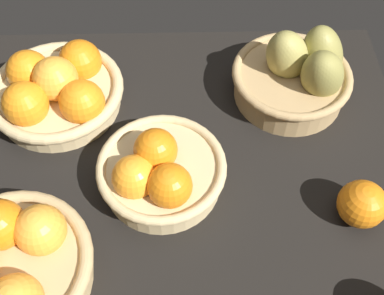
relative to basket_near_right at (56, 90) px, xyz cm
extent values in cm
cube|color=black|center=(-20.89, 16.07, -5.71)|extent=(84.00, 72.00, 3.00)
cylinder|color=tan|center=(0.12, -0.07, -2.17)|extent=(22.62, 22.62, 4.08)
torus|color=tan|center=(0.12, -0.07, -0.12)|extent=(24.73, 24.73, 2.10)
sphere|color=#F49E33|center=(-0.56, 0.03, 2.80)|extent=(8.05, 8.05, 8.05)
sphere|color=orange|center=(5.03, -2.91, 1.71)|extent=(8.05, 8.05, 8.05)
sphere|color=orange|center=(4.15, 4.98, 1.85)|extent=(8.05, 8.05, 8.05)
sphere|color=orange|center=(-5.49, 4.43, 1.44)|extent=(8.05, 8.05, 8.05)
sphere|color=orange|center=(-3.90, -6.04, 1.19)|extent=(8.05, 8.05, 8.05)
cylinder|color=tan|center=(1.31, 34.13, -1.24)|extent=(21.51, 21.51, 5.93)
torus|color=tan|center=(1.31, 34.13, 1.72)|extent=(23.51, 23.51, 2.00)
sphere|color=#F49E33|center=(-2.90, 29.70, 3.40)|extent=(7.34, 7.34, 7.34)
cylinder|color=tan|center=(-43.12, -1.60, -1.41)|extent=(20.49, 20.49, 5.60)
torus|color=tan|center=(-43.12, -1.60, 1.39)|extent=(22.08, 22.08, 1.59)
ellipsoid|color=#9E934C|center=(-42.07, -3.57, 3.89)|extent=(13.63, 13.09, 14.35)
ellipsoid|color=olive|center=(-47.68, 0.97, 3.54)|extent=(13.25, 14.44, 15.24)
ellipsoid|color=olive|center=(-48.95, -4.80, 2.56)|extent=(11.95, 9.28, 14.96)
cylinder|color=tan|center=(-19.47, 17.61, -1.81)|extent=(19.37, 19.37, 4.80)
torus|color=tan|center=(-19.47, 17.61, 0.60)|extent=(21.02, 21.02, 1.65)
sphere|color=orange|center=(-18.66, 15.69, 3.03)|extent=(7.05, 7.05, 7.05)
sphere|color=orange|center=(-15.40, 20.35, 1.94)|extent=(7.05, 7.05, 7.05)
sphere|color=orange|center=(-21.20, 22.31, 2.43)|extent=(7.05, 7.05, 7.05)
sphere|color=orange|center=(-50.42, 24.55, -0.41)|extent=(7.60, 7.60, 7.60)
camera|label=1|loc=(-23.45, 59.56, 64.03)|focal=44.47mm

